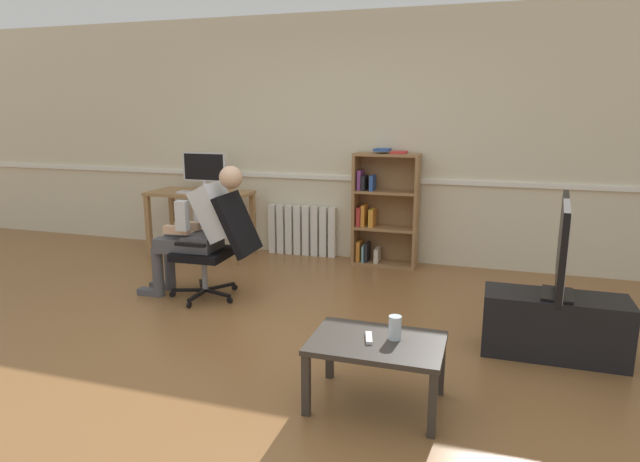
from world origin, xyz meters
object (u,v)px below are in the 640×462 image
(tv_screen, at_px, (562,246))
(tv_stand, at_px, (554,326))
(keyboard, at_px, (194,193))
(radiator, at_px, (302,230))
(spare_remote, at_px, (369,338))
(office_chair, at_px, (219,243))
(drinking_glass, at_px, (395,328))
(computer_mouse, at_px, (220,193))
(person_seated, at_px, (200,228))
(coffee_table, at_px, (377,349))
(computer_desk, at_px, (200,202))
(bookshelf, at_px, (382,210))
(imac_monitor, at_px, (204,169))

(tv_screen, bearing_deg, tv_stand, 90.00)
(keyboard, height_order, radiator, keyboard)
(keyboard, xyz_separation_m, spare_remote, (2.56, -2.47, -0.36))
(tv_screen, xyz_separation_m, spare_remote, (-1.09, -1.01, -0.38))
(office_chair, height_order, drinking_glass, office_chair)
(computer_mouse, xyz_separation_m, person_seated, (0.40, -1.15, -0.12))
(radiator, bearing_deg, keyboard, -154.07)
(tv_stand, bearing_deg, coffee_table, -135.87)
(radiator, bearing_deg, computer_desk, -160.48)
(radiator, xyz_separation_m, tv_stand, (2.56, -2.00, -0.07))
(computer_desk, bearing_deg, tv_stand, -23.74)
(bookshelf, distance_m, person_seated, 2.06)
(computer_mouse, xyz_separation_m, tv_screen, (3.33, -1.49, 0.01))
(coffee_table, bearing_deg, spare_remote, 176.87)
(computer_mouse, bearing_deg, bookshelf, 13.43)
(keyboard, bearing_deg, computer_desk, 94.16)
(computer_desk, distance_m, bookshelf, 2.08)
(computer_mouse, height_order, coffee_table, computer_mouse)
(computer_mouse, distance_m, tv_stand, 3.69)
(coffee_table, xyz_separation_m, spare_remote, (-0.05, 0.00, 0.06))
(computer_mouse, height_order, person_seated, person_seated)
(coffee_table, xyz_separation_m, drinking_glass, (0.09, 0.05, 0.12))
(imac_monitor, xyz_separation_m, spare_remote, (2.54, -2.69, -0.61))
(radiator, distance_m, person_seated, 1.74)
(computer_desk, xyz_separation_m, keyboard, (0.01, -0.14, 0.13))
(radiator, bearing_deg, spare_remote, -63.94)
(computer_mouse, relative_size, radiator, 0.12)
(imac_monitor, height_order, tv_screen, imac_monitor)
(tv_stand, height_order, drinking_glass, drinking_glass)
(keyboard, height_order, bookshelf, bookshelf)
(person_seated, distance_m, tv_stand, 2.98)
(imac_monitor, height_order, office_chair, imac_monitor)
(bookshelf, height_order, office_chair, bookshelf)
(computer_mouse, xyz_separation_m, office_chair, (0.58, -1.15, -0.25))
(bookshelf, bearing_deg, keyboard, -168.04)
(computer_mouse, relative_size, coffee_table, 0.13)
(computer_mouse, bearing_deg, tv_stand, -24.07)
(keyboard, relative_size, spare_remote, 2.50)
(person_seated, relative_size, tv_stand, 1.28)
(keyboard, distance_m, coffee_table, 3.62)
(tv_screen, height_order, coffee_table, tv_screen)
(computer_desk, distance_m, coffee_table, 3.71)
(imac_monitor, height_order, keyboard, imac_monitor)
(computer_desk, height_order, radiator, computer_desk)
(tv_screen, height_order, spare_remote, tv_screen)
(computer_mouse, height_order, office_chair, office_chair)
(bookshelf, xyz_separation_m, radiator, (-0.96, 0.10, -0.31))
(office_chair, xyz_separation_m, tv_stand, (2.75, -0.34, -0.30))
(radiator, xyz_separation_m, drinking_glass, (1.61, -2.95, 0.17))
(imac_monitor, bearing_deg, coffee_table, -46.15)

